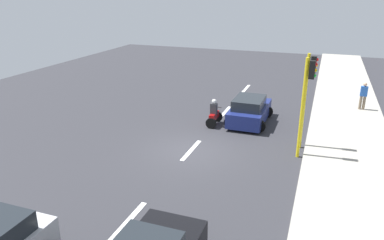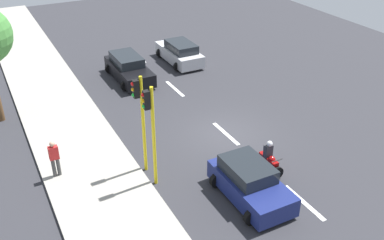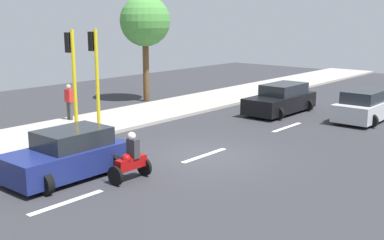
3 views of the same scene
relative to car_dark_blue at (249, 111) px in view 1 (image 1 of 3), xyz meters
The scene contains 11 objects.
ground_plane 5.06m from the car_dark_blue, 110.60° to the right, with size 40.00×60.00×0.10m, color #2D2D33.
sidewalk 7.06m from the car_dark_blue, 41.82° to the right, with size 4.00×60.00×0.15m, color #9E998E.
lane_stripe_north 10.85m from the car_dark_blue, 99.36° to the right, with size 0.20×2.40×0.01m, color white.
lane_stripe_mid 5.06m from the car_dark_blue, 110.60° to the right, with size 0.20×2.40×0.01m, color white.
lane_stripe_south 2.31m from the car_dark_blue, 143.31° to the left, with size 0.20×2.40×0.01m, color white.
lane_stripe_far_south 7.55m from the car_dark_blue, 103.55° to the left, with size 0.20×2.40×0.01m, color white.
car_dark_blue is the anchor object (origin of this frame).
motorcycle 2.05m from the car_dark_blue, 147.95° to the right, with size 0.60×1.30×1.53m.
pedestrian_by_tree 7.50m from the car_dark_blue, 35.51° to the left, with size 0.40×0.24×1.69m.
traffic_light_corner 4.60m from the car_dark_blue, 40.02° to the right, with size 0.49×0.24×4.50m.
traffic_light_midblock 5.30m from the car_dark_blue, 50.16° to the right, with size 0.49×0.24×4.50m.
Camera 1 is at (5.47, -14.79, 7.16)m, focal length 34.35 mm.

